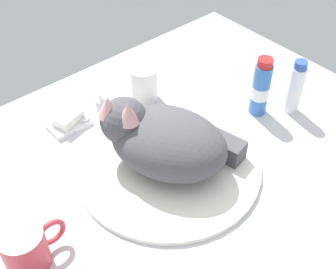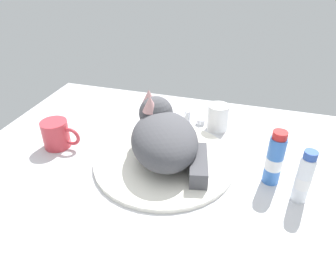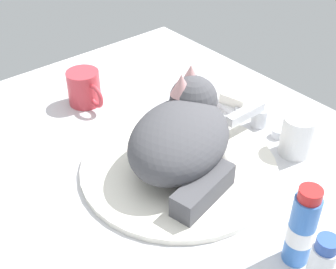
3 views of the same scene
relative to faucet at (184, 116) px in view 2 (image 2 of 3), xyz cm
name	(u,v)px [view 2 (image 2 of 3)]	position (x,y,z in cm)	size (l,w,h in cm)	color
ground_plane	(165,166)	(0.00, -21.55, -4.35)	(110.00, 82.50, 3.00)	silver
sink_basin	(165,160)	(0.00, -21.55, -2.27)	(37.99, 37.99, 1.15)	white
faucet	(184,116)	(0.00, 0.00, 0.00)	(13.57, 11.76, 6.24)	silver
cat	(164,136)	(-0.42, -20.22, 4.77)	(26.21, 28.93, 15.55)	#4C4C51
coffee_mug	(57,134)	(-32.04, -22.74, 1.21)	(11.53, 7.56, 8.12)	#C63842
rinse_cup	(218,117)	(11.00, -0.09, 1.37)	(6.49, 6.49, 8.44)	white
soap_dish	(161,115)	(-8.60, 3.03, -2.25)	(9.00, 6.40, 1.20)	white
soap_bar	(161,110)	(-8.60, 3.03, -0.48)	(6.11, 4.38, 2.35)	white
toothpaste_bottle	(275,160)	(27.73, -21.83, 3.95)	(4.15, 4.15, 14.56)	#3870C6
mouthwash_bottle	(304,178)	(34.09, -26.43, 3.49)	(3.51, 3.51, 13.62)	white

